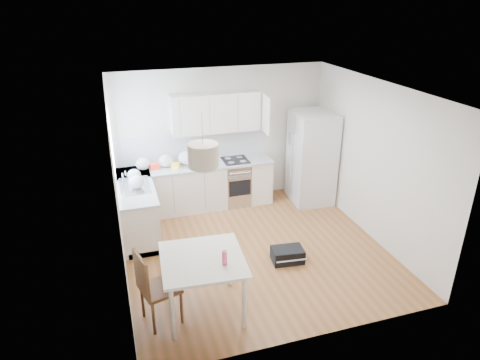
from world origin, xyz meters
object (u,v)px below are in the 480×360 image
(dining_table, at_px, (203,264))
(gym_bag, at_px, (287,255))
(dining_chair, at_px, (160,286))
(refrigerator, at_px, (312,157))

(dining_table, height_order, gym_bag, dining_table)
(dining_chair, bearing_deg, dining_table, -13.64)
(refrigerator, height_order, dining_chair, refrigerator)
(dining_table, xyz_separation_m, gym_bag, (1.53, 0.74, -0.63))
(gym_bag, bearing_deg, dining_table, -148.03)
(dining_chair, height_order, gym_bag, dining_chair)
(dining_table, distance_m, dining_chair, 0.60)
(dining_table, xyz_separation_m, dining_chair, (-0.56, -0.01, -0.21))
(dining_table, height_order, dining_chair, dining_chair)
(dining_chair, bearing_deg, gym_bag, 4.81)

